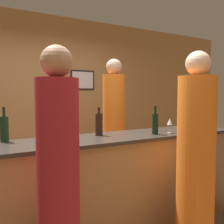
# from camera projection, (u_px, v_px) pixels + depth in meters

# --- Properties ---
(back_wall) EXTENTS (8.00, 0.08, 2.80)m
(back_wall) POSITION_uv_depth(u_px,v_px,m) (45.00, 100.00, 4.13)
(back_wall) COLOR #A37547
(back_wall) RESTS_ON ground_plane
(bar_counter) EXTENTS (3.57, 0.62, 1.05)m
(bar_counter) POSITION_uv_depth(u_px,v_px,m) (92.00, 189.00, 2.57)
(bar_counter) COLOR #B27F4C
(bar_counter) RESTS_ON ground_plane
(bartender) EXTENTS (0.32, 0.32, 2.00)m
(bartender) POSITION_uv_depth(u_px,v_px,m) (114.00, 133.00, 3.60)
(bartender) COLOR orange
(bartender) RESTS_ON ground_plane
(guest_1) EXTENTS (0.30, 0.30, 1.83)m
(guest_1) POSITION_uv_depth(u_px,v_px,m) (58.00, 185.00, 1.74)
(guest_1) COLOR maroon
(guest_1) RESTS_ON ground_plane
(guest_2) EXTENTS (0.35, 0.35, 1.89)m
(guest_2) POSITION_uv_depth(u_px,v_px,m) (196.00, 160.00, 2.34)
(guest_2) COLOR orange
(guest_2) RESTS_ON ground_plane
(wine_bottle_0) EXTENTS (0.08, 0.08, 0.31)m
(wine_bottle_0) POSITION_uv_depth(u_px,v_px,m) (99.00, 124.00, 2.69)
(wine_bottle_0) COLOR black
(wine_bottle_0) RESTS_ON bar_counter
(wine_bottle_1) EXTENTS (0.07, 0.07, 0.32)m
(wine_bottle_1) POSITION_uv_depth(u_px,v_px,m) (155.00, 123.00, 2.77)
(wine_bottle_1) COLOR black
(wine_bottle_1) RESTS_ON bar_counter
(wine_bottle_2) EXTENTS (0.08, 0.08, 0.33)m
(wine_bottle_2) POSITION_uv_depth(u_px,v_px,m) (4.00, 128.00, 2.33)
(wine_bottle_2) COLOR black
(wine_bottle_2) RESTS_ON bar_counter
(wine_glass_0) EXTENTS (0.07, 0.07, 0.18)m
(wine_glass_0) POSITION_uv_depth(u_px,v_px,m) (189.00, 119.00, 3.07)
(wine_glass_0) COLOR silver
(wine_glass_0) RESTS_ON bar_counter
(wine_glass_3) EXTENTS (0.08, 0.08, 0.15)m
(wine_glass_3) POSITION_uv_depth(u_px,v_px,m) (195.00, 122.00, 2.92)
(wine_glass_3) COLOR silver
(wine_glass_3) RESTS_ON bar_counter
(wine_glass_4) EXTENTS (0.07, 0.07, 0.15)m
(wine_glass_4) POSITION_uv_depth(u_px,v_px,m) (56.00, 133.00, 2.18)
(wine_glass_4) COLOR silver
(wine_glass_4) RESTS_ON bar_counter
(wine_glass_5) EXTENTS (0.06, 0.06, 0.17)m
(wine_glass_5) POSITION_uv_depth(u_px,v_px,m) (170.00, 122.00, 2.86)
(wine_glass_5) COLOR silver
(wine_glass_5) RESTS_ON bar_counter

